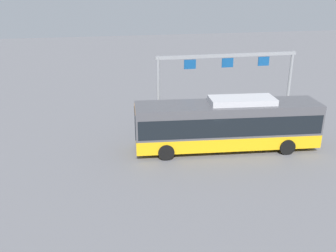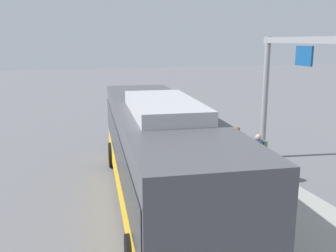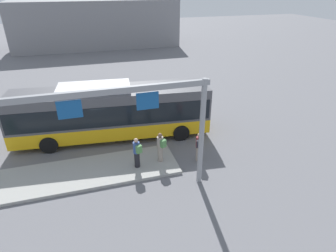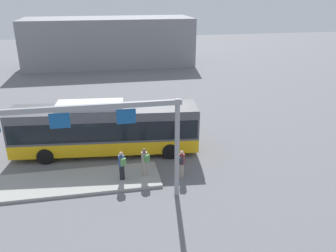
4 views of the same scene
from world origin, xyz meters
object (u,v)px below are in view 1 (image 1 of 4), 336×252
Objects in this scene: person_boarding at (154,120)px; trash_bin at (294,117)px; bus_main at (227,123)px; person_waiting_near at (182,117)px; person_waiting_mid at (199,115)px.

trash_bin is (-10.70, 0.82, -0.28)m from person_boarding.
bus_main is 7.10× the size of person_waiting_near.
person_waiting_mid is (-3.31, 0.15, 0.16)m from person_boarding.
trash_bin is (-8.67, 0.50, -0.44)m from person_waiting_near.
person_waiting_mid is at bearing 111.12° from person_boarding.
bus_main is at bearing 25.76° from trash_bin.
person_waiting_near is (-2.03, 0.32, 0.16)m from person_boarding.
person_boarding is 2.06m from person_waiting_near.
person_boarding is 10.73m from trash_bin.
person_boarding is at bearing -111.20° from person_waiting_mid.
trash_bin is (-7.39, 0.67, -0.44)m from person_waiting_mid.
trash_bin is at bearing -148.45° from bus_main.
person_waiting_mid is (0.74, -3.88, -0.76)m from bus_main.
bus_main is 7.49m from trash_bin.
person_boarding is at bearing -39.07° from bus_main.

